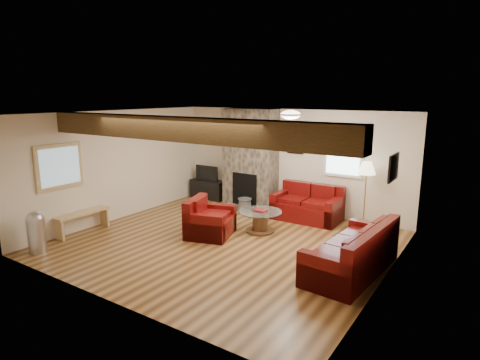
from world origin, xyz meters
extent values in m
plane|color=#533115|center=(0.00, 0.00, 0.00)|extent=(8.00, 8.00, 0.00)
plane|color=silver|center=(0.00, 0.00, 2.50)|extent=(8.00, 8.00, 0.00)
plane|color=beige|center=(0.00, 2.75, 1.25)|extent=(8.00, 0.00, 8.00)
plane|color=beige|center=(0.00, -2.75, 1.25)|extent=(8.00, 0.00, 8.00)
plane|color=beige|center=(-3.00, 0.00, 1.25)|extent=(0.00, 7.50, 7.50)
plane|color=beige|center=(3.00, 0.00, 1.25)|extent=(0.00, 7.50, 7.50)
cube|color=#311F0E|center=(0.00, -1.25, 2.31)|extent=(6.00, 0.36, 0.38)
cube|color=#353029|center=(-1.00, 2.50, 1.25)|extent=(1.40, 0.50, 2.50)
cube|color=black|center=(-1.00, 2.25, 0.45)|extent=(0.70, 0.06, 0.90)
cube|color=#353029|center=(-1.00, 2.20, 0.04)|extent=(1.00, 0.25, 0.08)
cylinder|color=#452A16|center=(0.24, 0.93, 0.02)|extent=(0.61, 0.61, 0.04)
cylinder|color=#452A16|center=(0.24, 0.93, 0.20)|extent=(0.33, 0.33, 0.41)
cylinder|color=white|center=(0.24, 0.93, 0.44)|extent=(0.92, 0.92, 0.02)
cube|color=maroon|center=(0.24, 0.93, 0.46)|extent=(0.25, 0.18, 0.03)
cube|color=black|center=(-2.38, 2.53, 0.26)|extent=(1.03, 0.41, 0.51)
imported|color=black|center=(-2.38, 2.53, 0.72)|extent=(0.73, 0.10, 0.42)
cylinder|color=tan|center=(1.99, 2.37, 0.01)|extent=(0.26, 0.26, 0.03)
cylinder|color=tan|center=(1.99, 2.37, 0.65)|extent=(0.03, 0.03, 1.31)
cone|color=beige|center=(1.99, 2.37, 1.33)|extent=(0.37, 0.37, 0.26)
camera|label=1|loc=(4.33, -6.04, 2.85)|focal=30.00mm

